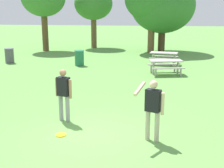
{
  "coord_description": "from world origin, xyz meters",
  "views": [
    {
      "loc": [
        1.59,
        -7.54,
        3.37
      ],
      "look_at": [
        0.24,
        1.98,
        1.0
      ],
      "focal_mm": 48.25,
      "sensor_mm": 36.0,
      "label": 1
    }
  ],
  "objects_px": {
    "frisbee": "(61,135)",
    "tree_broad_center": "(93,4)",
    "trash_can_beside_table": "(79,58)",
    "picnic_table_near": "(166,64)",
    "person_catcher": "(153,106)",
    "picnic_table_far": "(164,56)",
    "person_thrower": "(64,92)",
    "trash_can_further_along": "(9,56)",
    "tree_slender_mid": "(163,6)"
  },
  "relations": [
    {
      "from": "frisbee",
      "to": "tree_broad_center",
      "type": "height_order",
      "value": "tree_broad_center"
    },
    {
      "from": "trash_can_beside_table",
      "to": "picnic_table_near",
      "type": "bearing_deg",
      "value": -19.67
    },
    {
      "from": "frisbee",
      "to": "picnic_table_near",
      "type": "height_order",
      "value": "picnic_table_near"
    },
    {
      "from": "person_catcher",
      "to": "picnic_table_far",
      "type": "relative_size",
      "value": 0.86
    },
    {
      "from": "frisbee",
      "to": "picnic_table_near",
      "type": "relative_size",
      "value": 0.15
    },
    {
      "from": "person_thrower",
      "to": "trash_can_beside_table",
      "type": "bearing_deg",
      "value": 101.32
    },
    {
      "from": "picnic_table_far",
      "to": "trash_can_further_along",
      "type": "relative_size",
      "value": 1.99
    },
    {
      "from": "person_thrower",
      "to": "trash_can_beside_table",
      "type": "distance_m",
      "value": 9.63
    },
    {
      "from": "picnic_table_near",
      "to": "person_catcher",
      "type": "bearing_deg",
      "value": -94.08
    },
    {
      "from": "picnic_table_near",
      "to": "picnic_table_far",
      "type": "distance_m",
      "value": 3.06
    },
    {
      "from": "picnic_table_far",
      "to": "tree_broad_center",
      "type": "relative_size",
      "value": 0.35
    },
    {
      "from": "frisbee",
      "to": "picnic_table_far",
      "type": "height_order",
      "value": "picnic_table_far"
    },
    {
      "from": "tree_broad_center",
      "to": "tree_slender_mid",
      "type": "height_order",
      "value": "tree_slender_mid"
    },
    {
      "from": "person_catcher",
      "to": "trash_can_beside_table",
      "type": "relative_size",
      "value": 1.71
    },
    {
      "from": "tree_broad_center",
      "to": "picnic_table_far",
      "type": "bearing_deg",
      "value": -52.39
    },
    {
      "from": "frisbee",
      "to": "tree_broad_center",
      "type": "xyz_separation_m",
      "value": [
        -3.03,
        19.66,
        3.87
      ]
    },
    {
      "from": "tree_slender_mid",
      "to": "trash_can_further_along",
      "type": "bearing_deg",
      "value": -145.37
    },
    {
      "from": "frisbee",
      "to": "picnic_table_far",
      "type": "distance_m",
      "value": 12.13
    },
    {
      "from": "tree_slender_mid",
      "to": "person_catcher",
      "type": "bearing_deg",
      "value": -91.73
    },
    {
      "from": "trash_can_beside_table",
      "to": "frisbee",
      "type": "bearing_deg",
      "value": -78.66
    },
    {
      "from": "person_thrower",
      "to": "frisbee",
      "type": "height_order",
      "value": "person_thrower"
    },
    {
      "from": "person_catcher",
      "to": "tree_slender_mid",
      "type": "relative_size",
      "value": 0.28
    },
    {
      "from": "picnic_table_near",
      "to": "tree_slender_mid",
      "type": "height_order",
      "value": "tree_slender_mid"
    },
    {
      "from": "person_catcher",
      "to": "trash_can_beside_table",
      "type": "bearing_deg",
      "value": 113.58
    },
    {
      "from": "frisbee",
      "to": "tree_slender_mid",
      "type": "xyz_separation_m",
      "value": [
        3.02,
        17.67,
        3.69
      ]
    },
    {
      "from": "person_thrower",
      "to": "tree_slender_mid",
      "type": "bearing_deg",
      "value": 78.92
    },
    {
      "from": "person_thrower",
      "to": "person_catcher",
      "type": "bearing_deg",
      "value": -22.24
    },
    {
      "from": "trash_can_beside_table",
      "to": "tree_broad_center",
      "type": "height_order",
      "value": "tree_broad_center"
    },
    {
      "from": "person_catcher",
      "to": "picnic_table_near",
      "type": "height_order",
      "value": "person_catcher"
    },
    {
      "from": "picnic_table_far",
      "to": "trash_can_further_along",
      "type": "xyz_separation_m",
      "value": [
        -9.94,
        -0.88,
        -0.08
      ]
    },
    {
      "from": "picnic_table_near",
      "to": "trash_can_beside_table",
      "type": "bearing_deg",
      "value": 160.33
    },
    {
      "from": "tree_broad_center",
      "to": "person_thrower",
      "type": "bearing_deg",
      "value": -81.39
    },
    {
      "from": "trash_can_further_along",
      "to": "tree_slender_mid",
      "type": "xyz_separation_m",
      "value": [
        9.88,
        6.83,
        3.22
      ]
    },
    {
      "from": "trash_can_further_along",
      "to": "tree_broad_center",
      "type": "bearing_deg",
      "value": 66.5
    },
    {
      "from": "trash_can_further_along",
      "to": "trash_can_beside_table",
      "type": "bearing_deg",
      "value": -3.73
    },
    {
      "from": "person_thrower",
      "to": "tree_broad_center",
      "type": "xyz_separation_m",
      "value": [
        -2.81,
        18.55,
        2.94
      ]
    },
    {
      "from": "trash_can_beside_table",
      "to": "tree_slender_mid",
      "type": "height_order",
      "value": "tree_slender_mid"
    },
    {
      "from": "picnic_table_far",
      "to": "trash_can_beside_table",
      "type": "xyz_separation_m",
      "value": [
        -5.19,
        -1.19,
        -0.08
      ]
    },
    {
      "from": "person_thrower",
      "to": "frisbee",
      "type": "bearing_deg",
      "value": -78.55
    },
    {
      "from": "picnic_table_far",
      "to": "tree_broad_center",
      "type": "xyz_separation_m",
      "value": [
        -6.11,
        7.93,
        3.32
      ]
    },
    {
      "from": "trash_can_beside_table",
      "to": "person_catcher",
      "type": "bearing_deg",
      "value": -66.42
    },
    {
      "from": "frisbee",
      "to": "picnic_table_far",
      "type": "xyz_separation_m",
      "value": [
        3.08,
        11.72,
        0.55
      ]
    },
    {
      "from": "trash_can_further_along",
      "to": "person_thrower",
      "type": "bearing_deg",
      "value": -55.72
    },
    {
      "from": "trash_can_beside_table",
      "to": "trash_can_further_along",
      "type": "distance_m",
      "value": 4.76
    },
    {
      "from": "trash_can_beside_table",
      "to": "tree_slender_mid",
      "type": "xyz_separation_m",
      "value": [
        5.13,
        7.14,
        3.22
      ]
    },
    {
      "from": "person_catcher",
      "to": "picnic_table_far",
      "type": "xyz_separation_m",
      "value": [
        0.59,
        11.73,
        -0.4
      ]
    },
    {
      "from": "picnic_table_near",
      "to": "tree_slender_mid",
      "type": "distance_m",
      "value": 9.53
    },
    {
      "from": "person_thrower",
      "to": "trash_can_beside_table",
      "type": "xyz_separation_m",
      "value": [
        -1.89,
        9.43,
        -0.46
      ]
    },
    {
      "from": "trash_can_further_along",
      "to": "frisbee",
      "type": "bearing_deg",
      "value": -57.67
    },
    {
      "from": "person_thrower",
      "to": "frisbee",
      "type": "distance_m",
      "value": 1.46
    }
  ]
}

